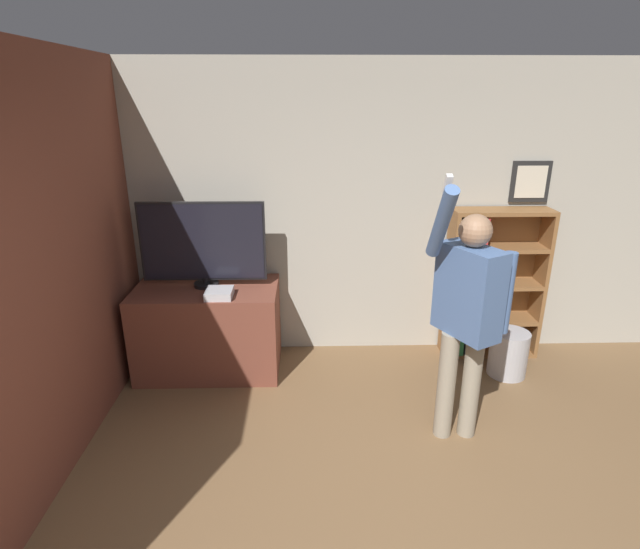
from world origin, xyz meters
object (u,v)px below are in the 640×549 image
television (203,244)px  game_console (219,293)px  person (467,309)px  bookshelf (484,284)px  waste_bin (508,353)px

television → game_console: television is taller
television → person: bearing=-28.3°
game_console → bookshelf: size_ratio=0.16×
game_console → waste_bin: (2.53, 0.03, -0.62)m
person → waste_bin: size_ratio=4.70×
game_console → person: 2.00m
person → bookshelf: bearing=127.1°
television → game_console: (0.16, -0.26, -0.36)m
person → waste_bin: (0.71, 0.84, -0.81)m
game_console → bookshelf: bearing=10.7°
television → bookshelf: television is taller
television → bookshelf: (2.56, 0.19, -0.47)m
game_console → bookshelf: (2.40, 0.45, -0.11)m
game_console → waste_bin: game_console is taller
person → television: bearing=-146.5°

